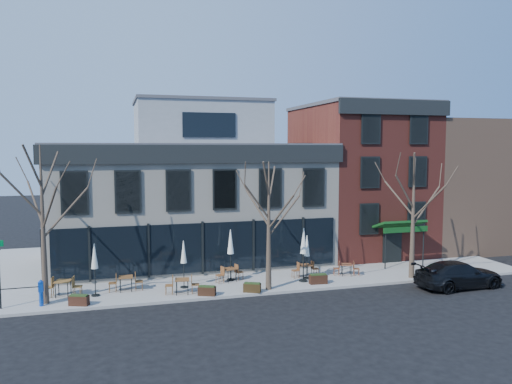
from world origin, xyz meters
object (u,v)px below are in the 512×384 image
object	(u,v)px
umbrella_0	(95,259)
cafe_set_0	(63,286)
parked_sedan	(459,275)
call_box	(41,292)

from	to	relation	value
umbrella_0	cafe_set_0	bearing A→B (deg)	166.31
parked_sedan	cafe_set_0	size ratio (longest dim) A/B	2.61
parked_sedan	call_box	world-z (taller)	parked_sedan
parked_sedan	cafe_set_0	distance (m)	21.74
cafe_set_0	call_box	bearing A→B (deg)	-122.05
parked_sedan	cafe_set_0	bearing A→B (deg)	77.02
parked_sedan	call_box	bearing A→B (deg)	80.99
cafe_set_0	umbrella_0	size ratio (longest dim) A/B	0.72
parked_sedan	umbrella_0	distance (m)	20.12
call_box	cafe_set_0	distance (m)	1.68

